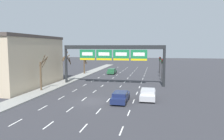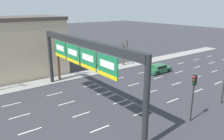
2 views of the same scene
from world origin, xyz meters
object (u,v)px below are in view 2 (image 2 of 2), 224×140
at_px(tree_bare_closest, 59,59).
at_px(traffic_light_far_end, 194,89).
at_px(tree_bare_third, 124,53).
at_px(sign_gantry, 82,53).
at_px(car_green, 159,68).

bearing_deg(tree_bare_closest, traffic_light_far_end, 14.78).
relative_size(tree_bare_closest, tree_bare_third, 1.24).
distance_m(tree_bare_closest, tree_bare_third, 12.45).
distance_m(sign_gantry, car_green, 16.81).
xyz_separation_m(traffic_light_far_end, tree_bare_closest, (-18.41, -4.86, -0.04)).
bearing_deg(traffic_light_far_end, tree_bare_third, 158.13).
distance_m(car_green, tree_bare_third, 7.09).
height_order(sign_gantry, tree_bare_third, sign_gantry).
bearing_deg(sign_gantry, traffic_light_far_end, 35.31).
relative_size(sign_gantry, traffic_light_far_end, 4.13).
bearing_deg(tree_bare_closest, tree_bare_third, 92.03).
relative_size(car_green, tree_bare_closest, 0.72).
bearing_deg(traffic_light_far_end, tree_bare_closest, -165.22).
relative_size(traffic_light_far_end, tree_bare_closest, 0.77).
bearing_deg(traffic_light_far_end, car_green, 142.41).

